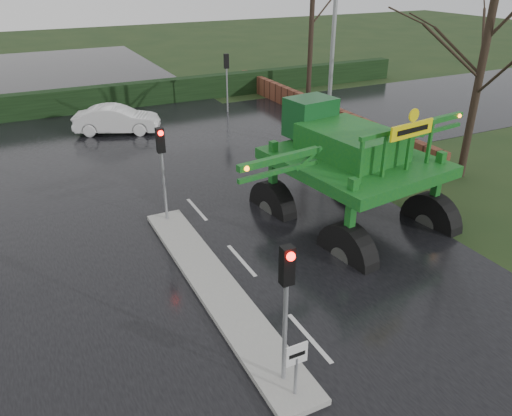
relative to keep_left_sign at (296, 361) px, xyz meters
name	(u,v)px	position (x,y,z in m)	size (l,w,h in m)	color
ground	(309,338)	(1.30, 1.50, -1.06)	(140.00, 140.00, 0.00)	black
road_main	(180,190)	(1.30, 11.50, -1.05)	(14.00, 80.00, 0.02)	black
road_cross	(142,147)	(1.30, 17.50, -1.05)	(80.00, 12.00, 0.02)	black
median_island	(215,286)	(0.00, 4.50, -0.97)	(1.20, 10.00, 0.16)	gray
hedge_row	(107,97)	(1.30, 25.50, -0.31)	(44.00, 0.90, 1.50)	black
brick_wall	(317,110)	(11.80, 17.50, -0.46)	(0.40, 20.00, 1.20)	#592D1E
keep_left_sign	(296,361)	(0.00, 0.00, 0.00)	(0.50, 0.07, 1.35)	gray
traffic_signal_near	(287,287)	(0.00, 0.49, 1.53)	(0.26, 0.33, 3.52)	gray
traffic_signal_mid	(162,155)	(0.00, 8.99, 1.53)	(0.26, 0.33, 3.52)	gray
traffic_signal_far	(227,70)	(7.80, 21.51, 1.53)	(0.26, 0.33, 3.52)	gray
street_light_right	(329,21)	(9.49, 13.50, 4.93)	(3.85, 0.30, 10.00)	gray
tree_right_near	(484,53)	(12.80, 7.50, 4.14)	(5.60, 5.60, 9.64)	black
crop_sprayer	(348,176)	(4.37, 4.50, 1.62)	(10.06, 6.85, 5.66)	black
white_sedan	(119,133)	(0.76, 20.29, -1.06)	(1.56, 4.48, 1.48)	silver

